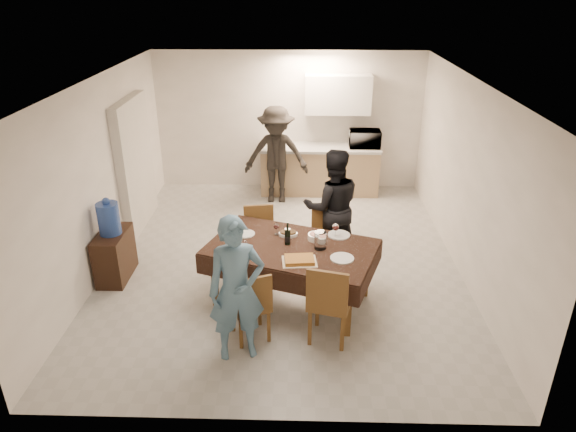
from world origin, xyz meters
The scene contains 33 objects.
floor centered at (0.00, 0.00, 0.00)m, with size 5.00×6.00×0.02m, color #AAA9A5.
ceiling centered at (0.00, 0.00, 2.60)m, with size 5.00×6.00×0.02m, color white.
wall_back centered at (0.00, 3.00, 1.30)m, with size 5.00×0.02×2.60m, color white.
wall_front centered at (0.00, -3.00, 1.30)m, with size 5.00×0.02×2.60m, color white.
wall_left centered at (-2.50, 0.00, 1.30)m, with size 0.02×6.00×2.60m, color white.
wall_right centered at (2.50, 0.00, 1.30)m, with size 0.02×6.00×2.60m, color white.
stub_partition centered at (-2.42, 1.20, 1.05)m, with size 0.15×1.40×2.10m, color beige.
kitchen_base_cabinet centered at (0.60, 2.68, 0.43)m, with size 2.20×0.60×0.86m, color tan.
kitchen_worktop centered at (0.60, 2.68, 0.89)m, with size 2.24×0.64×0.05m, color #B3B3AE.
upper_cabinet centered at (0.90, 2.82, 1.85)m, with size 1.20×0.34×0.70m, color white.
dining_table centered at (0.14, -1.00, 0.75)m, with size 2.28×1.77×0.78m.
chair_near_left centered at (-0.31, -1.84, 0.54)m, with size 0.53×0.54×0.48m.
chair_near_right centered at (0.59, -1.85, 0.61)m, with size 0.55×0.56×0.54m.
chair_far_left centered at (-0.31, -0.34, 0.56)m, with size 0.48×0.48×0.49m.
chair_far_right centered at (0.59, -0.34, 0.56)m, with size 0.46×0.46×0.50m.
console centered at (-2.28, -0.51, 0.34)m, with size 0.36×0.73×0.67m, color black.
water_jug centered at (-2.28, -0.51, 0.89)m, with size 0.29×0.29×0.43m, color #2E51AB.
wine_bottle centered at (0.09, -0.95, 0.93)m, with size 0.07×0.07×0.30m, color black, non-canonical shape.
water_pitcher centered at (0.49, -1.05, 0.90)m, with size 0.14×0.14×0.22m, color white.
savoury_tart centered at (0.24, -1.38, 0.81)m, with size 0.40×0.30×0.05m, color #B68335.
salad_bowl centered at (0.44, -0.82, 0.82)m, with size 0.20×0.20×0.08m, color white.
mushroom_dish centered at (0.09, -0.72, 0.80)m, with size 0.22×0.22×0.04m, color white.
wine_glass_a centered at (-0.41, -1.25, 0.89)m, with size 0.09×0.09×0.21m, color white, non-canonical shape.
wine_glass_b centered at (0.69, -0.75, 0.88)m, with size 0.09×0.09×0.20m, color white, non-canonical shape.
wine_glass_c centered at (-0.06, -0.70, 0.87)m, with size 0.08×0.08×0.17m, color white, non-canonical shape.
plate_near_left centered at (-0.46, -1.30, 0.79)m, with size 0.27×0.27×0.02m, color white.
plate_near_right centered at (0.74, -1.30, 0.79)m, with size 0.28×0.28×0.02m, color white.
plate_far_left centered at (-0.46, -0.70, 0.79)m, with size 0.25×0.25×0.01m, color white.
plate_far_right centered at (0.74, -0.70, 0.79)m, with size 0.28×0.28×0.02m, color white.
microwave centered at (1.42, 2.68, 1.07)m, with size 0.57×0.39×0.32m, color white.
person_near centered at (-0.41, -2.05, 0.82)m, with size 0.60×0.39×1.65m, color slate.
person_far centered at (0.69, 0.05, 0.85)m, with size 0.82×0.64×1.70m, color black.
person_kitchen centered at (-0.20, 2.23, 0.88)m, with size 1.14×0.66×1.77m, color black.
Camera 1 is at (0.26, -6.55, 3.78)m, focal length 32.00 mm.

